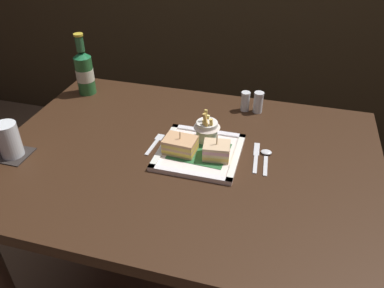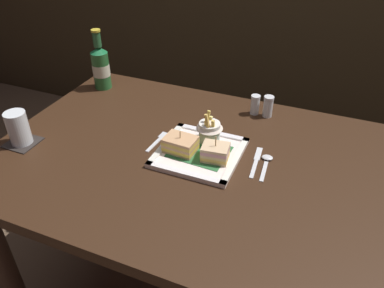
{
  "view_description": "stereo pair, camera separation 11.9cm",
  "coord_description": "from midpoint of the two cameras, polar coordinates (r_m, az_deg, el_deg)",
  "views": [
    {
      "loc": [
        0.29,
        -0.94,
        1.48
      ],
      "look_at": [
        0.02,
        0.01,
        0.8
      ],
      "focal_mm": 35.71,
      "sensor_mm": 36.0,
      "label": 1
    },
    {
      "loc": [
        0.4,
        -0.9,
        1.48
      ],
      "look_at": [
        0.02,
        0.01,
        0.8
      ],
      "focal_mm": 35.71,
      "sensor_mm": 36.0,
      "label": 2
    }
  ],
  "objects": [
    {
      "name": "drink_coaster",
      "position": [
        1.36,
        -21.71,
        0.11
      ],
      "size": [
        0.1,
        0.1,
        0.0
      ],
      "primitive_type": "cube",
      "color": "#292422",
      "rests_on": "dining_table"
    },
    {
      "name": "spoon",
      "position": [
        1.21,
        13.85,
        -2.59
      ],
      "size": [
        0.04,
        0.13,
        0.01
      ],
      "color": "silver",
      "rests_on": "dining_table"
    },
    {
      "name": "sandwich_half_left",
      "position": [
        1.2,
        1.1,
        -0.14
      ],
      "size": [
        0.1,
        0.08,
        0.07
      ],
      "color": "tan",
      "rests_on": "square_plate"
    },
    {
      "name": "knife",
      "position": [
        1.21,
        12.37,
        -2.56
      ],
      "size": [
        0.03,
        0.16,
        0.0
      ],
      "color": "silver",
      "rests_on": "dining_table"
    },
    {
      "name": "beer_bottle",
      "position": [
        1.62,
        -11.41,
        11.26
      ],
      "size": [
        0.07,
        0.07,
        0.25
      ],
      "color": "#296530",
      "rests_on": "dining_table"
    },
    {
      "name": "fork",
      "position": [
        1.28,
        -2.42,
        0.45
      ],
      "size": [
        0.03,
        0.13,
        0.0
      ],
      "color": "silver",
      "rests_on": "dining_table"
    },
    {
      "name": "fries_cup",
      "position": [
        1.24,
        5.38,
        2.21
      ],
      "size": [
        0.09,
        0.09,
        0.11
      ],
      "color": "silver",
      "rests_on": "square_plate"
    },
    {
      "name": "dining_table",
      "position": [
        1.3,
        1.59,
        -6.17
      ],
      "size": [
        1.22,
        0.89,
        0.76
      ],
      "color": "#321E11",
      "rests_on": "ground_plane"
    },
    {
      "name": "square_plate",
      "position": [
        1.21,
        3.94,
        -1.42
      ],
      "size": [
        0.26,
        0.26,
        0.02
      ],
      "color": "white",
      "rests_on": "dining_table"
    },
    {
      "name": "water_glass",
      "position": [
        1.34,
        -22.16,
        1.86
      ],
      "size": [
        0.07,
        0.07,
        0.11
      ],
      "color": "silver",
      "rests_on": "dining_table"
    },
    {
      "name": "sandwich_half_right",
      "position": [
        1.17,
        6.43,
        -1.37
      ],
      "size": [
        0.09,
        0.08,
        0.08
      ],
      "color": "#E5BF88",
      "rests_on": "square_plate"
    },
    {
      "name": "salt_shaker",
      "position": [
        1.45,
        11.74,
        5.54
      ],
      "size": [
        0.03,
        0.03,
        0.08
      ],
      "color": "silver",
      "rests_on": "dining_table"
    },
    {
      "name": "pepper_shaker",
      "position": [
        1.44,
        13.63,
        5.22
      ],
      "size": [
        0.04,
        0.04,
        0.08
      ],
      "color": "silver",
      "rests_on": "dining_table"
    }
  ]
}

